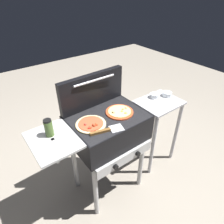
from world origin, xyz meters
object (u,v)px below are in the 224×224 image
object	(u,v)px
spatula	(107,130)
topping_bowl_near	(154,96)
prep_table	(157,120)
topping_bowl_far	(167,94)
grill	(106,130)
pizza_pepperoni	(91,124)
sauce_jar	(49,128)
pizza_cheese	(120,112)

from	to	relation	value
spatula	topping_bowl_near	bearing A→B (deg)	17.62
prep_table	spatula	bearing A→B (deg)	-168.34
topping_bowl_near	topping_bowl_far	size ratio (longest dim) A/B	0.93
grill	spatula	xyz separation A→B (m)	(-0.10, -0.16, 0.15)
topping_bowl_far	pizza_pepperoni	bearing A→B (deg)	-176.69
grill	prep_table	size ratio (longest dim) A/B	1.19
grill	topping_bowl_near	bearing A→B (deg)	7.91
topping_bowl_far	topping_bowl_near	bearing A→B (deg)	156.13
sauce_jar	grill	bearing A→B (deg)	-7.05
pizza_cheese	spatula	world-z (taller)	pizza_cheese
spatula	topping_bowl_far	xyz separation A→B (m)	(0.93, 0.19, -0.08)
pizza_pepperoni	topping_bowl_far	size ratio (longest dim) A/B	2.36
pizza_cheese	topping_bowl_near	distance (m)	0.58
pizza_pepperoni	spatula	bearing A→B (deg)	-66.84
grill	prep_table	xyz separation A→B (m)	(0.67, 0.00, -0.19)
sauce_jar	topping_bowl_near	distance (m)	1.16
pizza_cheese	spatula	size ratio (longest dim) A/B	0.89
grill	topping_bowl_near	world-z (taller)	grill
pizza_pepperoni	prep_table	distance (m)	0.90
sauce_jar	topping_bowl_near	size ratio (longest dim) A/B	1.46
sauce_jar	topping_bowl_far	distance (m)	1.29
pizza_cheese	spatula	distance (m)	0.27
spatula	sauce_jar	bearing A→B (deg)	149.37
pizza_pepperoni	topping_bowl_far	bearing A→B (deg)	3.31
grill	topping_bowl_far	distance (m)	0.83
topping_bowl_near	pizza_cheese	bearing A→B (deg)	-168.50
pizza_pepperoni	topping_bowl_near	distance (m)	0.86
pizza_cheese	sauce_jar	world-z (taller)	sauce_jar
pizza_cheese	sauce_jar	size ratio (longest dim) A/B	1.72
grill	pizza_pepperoni	xyz separation A→B (m)	(-0.16, -0.02, 0.15)
pizza_cheese	topping_bowl_far	bearing A→B (deg)	4.50
pizza_pepperoni	topping_bowl_near	world-z (taller)	pizza_pepperoni
topping_bowl_near	sauce_jar	bearing A→B (deg)	-178.07
spatula	prep_table	distance (m)	0.86
topping_bowl_near	topping_bowl_far	distance (m)	0.15
grill	pizza_pepperoni	size ratio (longest dim) A/B	4.03
spatula	prep_table	bearing A→B (deg)	11.66
prep_table	topping_bowl_near	xyz separation A→B (m)	(0.02, 0.09, 0.26)
topping_bowl_near	pizza_pepperoni	bearing A→B (deg)	-172.20
grill	pizza_pepperoni	bearing A→B (deg)	-172.69
sauce_jar	topping_bowl_far	world-z (taller)	sauce_jar
pizza_cheese	sauce_jar	xyz separation A→B (m)	(-0.59, 0.08, 0.06)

